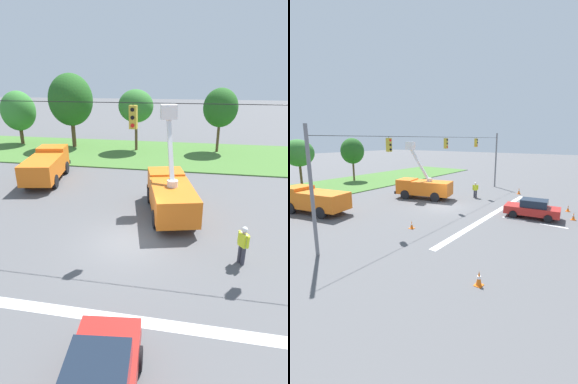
% 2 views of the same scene
% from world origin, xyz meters
% --- Properties ---
extents(ground_plane, '(200.00, 200.00, 0.00)m').
position_xyz_m(ground_plane, '(0.00, 0.00, 0.00)').
color(ground_plane, '#565659').
extents(grass_verge, '(56.00, 12.00, 0.10)m').
position_xyz_m(grass_verge, '(0.00, 18.00, 0.05)').
color(grass_verge, '#477533').
rests_on(grass_verge, ground).
extents(lane_markings, '(17.60, 15.25, 0.01)m').
position_xyz_m(lane_markings, '(0.00, -6.41, 0.00)').
color(lane_markings, silver).
rests_on(lane_markings, ground).
extents(signal_gantry, '(26.20, 0.33, 7.20)m').
position_xyz_m(signal_gantry, '(0.01, -0.00, 4.43)').
color(signal_gantry, slate).
rests_on(signal_gantry, ground).
extents(tree_centre, '(3.67, 3.48, 6.41)m').
position_xyz_m(tree_centre, '(-3.56, 19.14, 4.71)').
color(tree_centre, brown).
rests_on(tree_centre, ground).
extents(tree_east, '(3.50, 3.47, 6.59)m').
position_xyz_m(tree_east, '(5.08, 19.90, 4.62)').
color(tree_east, brown).
rests_on(tree_east, ground).
extents(utility_truck_bucket_lift, '(3.69, 6.46, 6.12)m').
position_xyz_m(utility_truck_bucket_lift, '(1.70, 3.69, 1.35)').
color(utility_truck_bucket_lift, orange).
rests_on(utility_truck_bucket_lift, ground).
extents(utility_truck_support_near, '(3.47, 6.56, 2.25)m').
position_xyz_m(utility_truck_support_near, '(-8.32, 8.07, 1.24)').
color(utility_truck_support_near, orange).
rests_on(utility_truck_support_near, ground).
extents(sedan_red, '(2.30, 4.48, 1.56)m').
position_xyz_m(sedan_red, '(1.21, -8.01, 0.79)').
color(sedan_red, red).
rests_on(sedan_red, ground).
extents(road_worker, '(0.42, 0.55, 1.77)m').
position_xyz_m(road_worker, '(5.28, -0.83, 1.00)').
color(road_worker, '#383842').
rests_on(road_worker, ground).
extents(traffic_cone_foreground_left, '(0.36, 0.36, 0.77)m').
position_xyz_m(traffic_cone_foreground_left, '(10.00, -4.24, 0.38)').
color(traffic_cone_foreground_left, orange).
rests_on(traffic_cone_foreground_left, ground).
extents(traffic_cone_foreground_right, '(0.36, 0.36, 0.71)m').
position_xyz_m(traffic_cone_foreground_right, '(-10.61, -8.77, 0.35)').
color(traffic_cone_foreground_right, orange).
rests_on(traffic_cone_foreground_right, ground).
extents(traffic_cone_mid_left, '(0.36, 0.36, 0.63)m').
position_xyz_m(traffic_cone_mid_left, '(2.49, -10.93, 0.30)').
color(traffic_cone_mid_left, orange).
rests_on(traffic_cone_mid_left, ground).
extents(traffic_cone_mid_right, '(0.36, 0.36, 0.58)m').
position_xyz_m(traffic_cone_mid_right, '(-6.57, -1.51, 0.27)').
color(traffic_cone_mid_right, orange).
rests_on(traffic_cone_mid_right, ground).
extents(traffic_cone_near_bucket, '(0.36, 0.36, 0.59)m').
position_xyz_m(traffic_cone_near_bucket, '(5.02, -10.18, 0.28)').
color(traffic_cone_near_bucket, orange).
rests_on(traffic_cone_near_bucket, ground).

